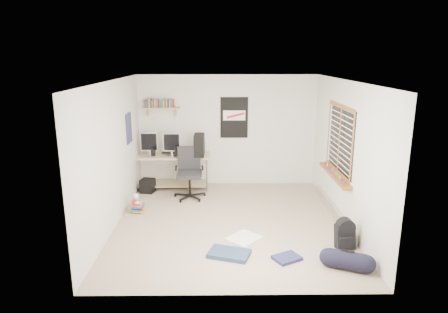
{
  "coord_description": "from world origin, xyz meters",
  "views": [
    {
      "loc": [
        -0.18,
        -6.65,
        2.9
      ],
      "look_at": [
        -0.1,
        0.12,
        1.18
      ],
      "focal_mm": 32.0,
      "sensor_mm": 36.0,
      "label": 1
    }
  ],
  "objects_px": {
    "backpack": "(345,236)",
    "duffel_bag": "(347,260)",
    "book_stack": "(137,205)",
    "desk": "(170,172)",
    "office_chair": "(189,175)"
  },
  "relations": [
    {
      "from": "desk",
      "to": "backpack",
      "type": "xyz_separation_m",
      "value": [
        3.04,
        -2.99,
        -0.16
      ]
    },
    {
      "from": "office_chair",
      "to": "backpack",
      "type": "bearing_deg",
      "value": -45.85
    },
    {
      "from": "desk",
      "to": "backpack",
      "type": "bearing_deg",
      "value": -30.77
    },
    {
      "from": "desk",
      "to": "backpack",
      "type": "relative_size",
      "value": 4.74
    },
    {
      "from": "backpack",
      "to": "duffel_bag",
      "type": "height_order",
      "value": "duffel_bag"
    },
    {
      "from": "backpack",
      "to": "duffel_bag",
      "type": "xyz_separation_m",
      "value": [
        -0.15,
        -0.63,
        -0.06
      ]
    },
    {
      "from": "backpack",
      "to": "desk",
      "type": "bearing_deg",
      "value": 130.24
    },
    {
      "from": "duffel_bag",
      "to": "backpack",
      "type": "bearing_deg",
      "value": 99.57
    },
    {
      "from": "book_stack",
      "to": "desk",
      "type": "bearing_deg",
      "value": 72.92
    },
    {
      "from": "backpack",
      "to": "duffel_bag",
      "type": "relative_size",
      "value": 0.73
    },
    {
      "from": "desk",
      "to": "duffel_bag",
      "type": "distance_m",
      "value": 4.63
    },
    {
      "from": "office_chair",
      "to": "duffel_bag",
      "type": "distance_m",
      "value": 3.79
    },
    {
      "from": "desk",
      "to": "office_chair",
      "type": "xyz_separation_m",
      "value": [
        0.48,
        -0.71,
        0.12
      ]
    },
    {
      "from": "office_chair",
      "to": "backpack",
      "type": "distance_m",
      "value": 3.44
    },
    {
      "from": "duffel_bag",
      "to": "book_stack",
      "type": "relative_size",
      "value": 1.15
    }
  ]
}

